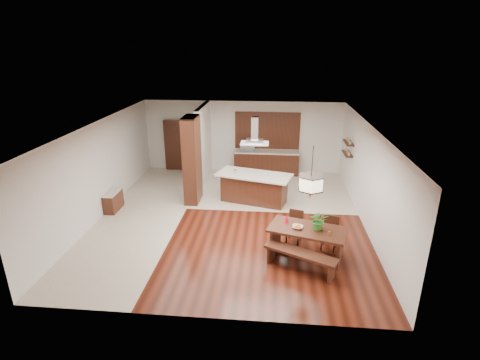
# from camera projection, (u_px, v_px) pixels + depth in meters

# --- Properties ---
(room_shell) EXTENTS (9.00, 9.04, 2.92)m
(room_shell) POSITION_uv_depth(u_px,v_px,m) (230.00, 154.00, 10.88)
(room_shell) COLOR #361209
(room_shell) RESTS_ON ground
(tile_hallway) EXTENTS (2.50, 9.00, 0.01)m
(tile_hallway) POSITION_uv_depth(u_px,v_px,m) (144.00, 214.00, 11.84)
(tile_hallway) COLOR beige
(tile_hallway) RESTS_ON ground
(tile_kitchen) EXTENTS (5.50, 4.00, 0.01)m
(tile_kitchen) POSITION_uv_depth(u_px,v_px,m) (272.00, 189.00, 13.83)
(tile_kitchen) COLOR beige
(tile_kitchen) RESTS_ON ground
(soffit_band) EXTENTS (8.00, 9.00, 0.02)m
(soffit_band) POSITION_uv_depth(u_px,v_px,m) (229.00, 126.00, 10.59)
(soffit_band) COLOR #381F0E
(soffit_band) RESTS_ON room_shell
(partition_pier) EXTENTS (0.45, 1.00, 2.90)m
(partition_pier) POSITION_uv_depth(u_px,v_px,m) (192.00, 160.00, 12.33)
(partition_pier) COLOR black
(partition_pier) RESTS_ON ground
(partition_stub) EXTENTS (0.18, 2.40, 2.90)m
(partition_stub) POSITION_uv_depth(u_px,v_px,m) (204.00, 144.00, 14.29)
(partition_stub) COLOR silver
(partition_stub) RESTS_ON ground
(hallway_console) EXTENTS (0.37, 0.88, 0.63)m
(hallway_console) POSITION_uv_depth(u_px,v_px,m) (113.00, 201.00, 12.01)
(hallway_console) COLOR black
(hallway_console) RESTS_ON ground
(hallway_doorway) EXTENTS (1.10, 0.20, 2.10)m
(hallway_doorway) POSITION_uv_depth(u_px,v_px,m) (178.00, 145.00, 15.57)
(hallway_doorway) COLOR black
(hallway_doorway) RESTS_ON ground
(rear_counter) EXTENTS (2.60, 0.62, 0.95)m
(rear_counter) POSITION_uv_depth(u_px,v_px,m) (266.00, 162.00, 15.27)
(rear_counter) COLOR black
(rear_counter) RESTS_ON ground
(kitchen_window) EXTENTS (2.60, 0.08, 1.50)m
(kitchen_window) POSITION_uv_depth(u_px,v_px,m) (267.00, 130.00, 15.07)
(kitchen_window) COLOR #95582C
(kitchen_window) RESTS_ON room_shell
(shelf_lower) EXTENTS (0.26, 0.90, 0.04)m
(shelf_lower) POSITION_uv_depth(u_px,v_px,m) (347.00, 154.00, 13.21)
(shelf_lower) COLOR black
(shelf_lower) RESTS_ON room_shell
(shelf_upper) EXTENTS (0.26, 0.90, 0.04)m
(shelf_upper) POSITION_uv_depth(u_px,v_px,m) (348.00, 143.00, 13.07)
(shelf_upper) COLOR black
(shelf_upper) RESTS_ON room_shell
(dining_table) EXTENTS (2.07, 1.44, 0.78)m
(dining_table) POSITION_uv_depth(u_px,v_px,m) (307.00, 236.00, 9.33)
(dining_table) COLOR black
(dining_table) RESTS_ON ground
(dining_bench) EXTENTS (1.75, 1.14, 0.50)m
(dining_bench) POSITION_uv_depth(u_px,v_px,m) (300.00, 261.00, 8.85)
(dining_bench) COLOR black
(dining_bench) RESTS_ON ground
(dining_chair_left) EXTENTS (0.49, 0.49, 0.89)m
(dining_chair_left) POSITION_uv_depth(u_px,v_px,m) (294.00, 227.00, 10.04)
(dining_chair_left) COLOR black
(dining_chair_left) RESTS_ON ground
(dining_chair_right) EXTENTS (0.49, 0.49, 0.89)m
(dining_chair_right) POSITION_uv_depth(u_px,v_px,m) (330.00, 234.00, 9.71)
(dining_chair_right) COLOR black
(dining_chair_right) RESTS_ON ground
(pendant_lantern) EXTENTS (0.64, 0.64, 1.31)m
(pendant_lantern) POSITION_uv_depth(u_px,v_px,m) (312.00, 173.00, 8.74)
(pendant_lantern) COLOR #F4ECBB
(pendant_lantern) RESTS_ON room_shell
(foliage_plant) EXTENTS (0.49, 0.44, 0.50)m
(foliage_plant) POSITION_uv_depth(u_px,v_px,m) (319.00, 220.00, 9.12)
(foliage_plant) COLOR #357B29
(foliage_plant) RESTS_ON dining_table
(fruit_bowl) EXTENTS (0.31, 0.31, 0.06)m
(fruit_bowl) POSITION_uv_depth(u_px,v_px,m) (297.00, 227.00, 9.26)
(fruit_bowl) COLOR beige
(fruit_bowl) RESTS_ON dining_table
(napkin_cone) EXTENTS (0.14, 0.14, 0.20)m
(napkin_cone) POSITION_uv_depth(u_px,v_px,m) (287.00, 219.00, 9.53)
(napkin_cone) COLOR red
(napkin_cone) RESTS_ON dining_table
(gold_ornament) EXTENTS (0.07, 0.07, 0.09)m
(gold_ornament) POSITION_uv_depth(u_px,v_px,m) (329.00, 233.00, 8.93)
(gold_ornament) COLOR gold
(gold_ornament) RESTS_ON dining_table
(kitchen_island) EXTENTS (2.64, 1.68, 1.01)m
(kitchen_island) POSITION_uv_depth(u_px,v_px,m) (254.00, 188.00, 12.56)
(kitchen_island) COLOR black
(kitchen_island) RESTS_ON ground
(range_hood) EXTENTS (0.90, 0.55, 0.87)m
(range_hood) POSITION_uv_depth(u_px,v_px,m) (255.00, 131.00, 11.88)
(range_hood) COLOR silver
(range_hood) RESTS_ON room_shell
(island_cup) EXTENTS (0.12, 0.12, 0.09)m
(island_cup) POSITION_uv_depth(u_px,v_px,m) (266.00, 174.00, 12.22)
(island_cup) COLOR silver
(island_cup) RESTS_ON kitchen_island
(microwave) EXTENTS (0.59, 0.40, 0.32)m
(microwave) POSITION_uv_depth(u_px,v_px,m) (248.00, 147.00, 15.11)
(microwave) COLOR silver
(microwave) RESTS_ON rear_counter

